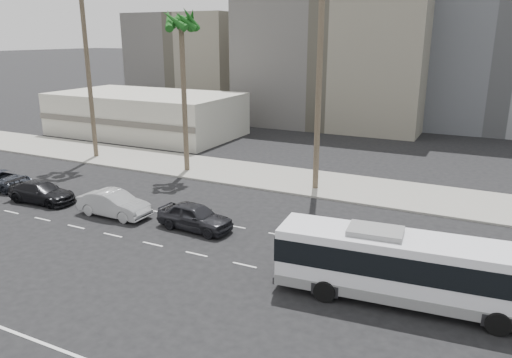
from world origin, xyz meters
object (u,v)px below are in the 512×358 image
Objects in this scene: car_d at (2,180)px; palm_mid at (181,26)px; car_b at (114,204)px; car_c at (42,192)px; car_a at (195,216)px; city_bus at (408,267)px.

car_d is 0.38× the size of palm_mid.
car_c is (-6.63, -0.16, -0.09)m from car_b.
car_d is at bearing 92.63° from car_a.
city_bus is 0.86× the size of palm_mid.
car_a is 6.12m from car_b.
car_c is (-12.73, -0.59, -0.09)m from car_a.
car_a is 0.95× the size of car_d.
palm_mid is (10.21, 10.64, 11.65)m from car_d.
palm_mid reaches higher than car_b.
car_c is at bearing 169.46° from city_bus.
city_bus reaches higher than car_d.
car_b is (-19.35, 2.64, -0.91)m from city_bus.
city_bus is 2.28× the size of car_c.
car_d is (-5.50, 0.92, -0.04)m from car_c.
car_b reaches higher than car_c.
city_bus reaches higher than car_a.
car_c is (-25.98, 2.48, -1.01)m from city_bus.
palm_mid reaches higher than car_c.
city_bus reaches higher than car_b.
palm_mid is (-8.02, 10.98, 11.53)m from car_a.
car_a is at bearing -85.35° from car_b.
car_d is at bearing 77.17° from car_c.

